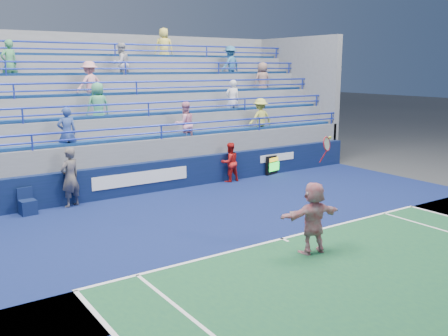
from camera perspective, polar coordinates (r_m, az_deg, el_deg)
ground at (r=13.22m, az=6.65°, el=-8.12°), size 120.00×120.00×0.00m
sponsor_wall at (r=18.28m, az=-6.75°, el=-0.81°), size 18.00×0.32×1.10m
bleacher_stand at (r=21.48m, az=-11.50°, el=3.56°), size 18.00×5.60×6.13m
serve_speed_board at (r=21.02m, az=5.86°, el=0.41°), size 1.15×0.41×0.80m
judge_chair at (r=16.31m, az=-21.52°, el=-4.09°), size 0.50×0.50×0.82m
tennis_player at (r=12.15m, az=10.17°, el=-5.61°), size 1.69×0.76×2.82m
line_judge at (r=16.59m, az=-17.18°, el=-1.04°), size 0.83×0.71×1.93m
ball_girl at (r=19.39m, az=0.66°, el=0.65°), size 0.76×0.60×1.55m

